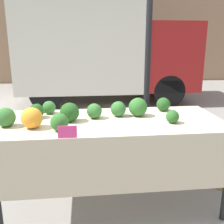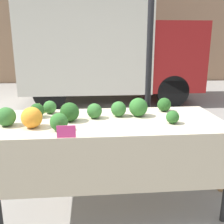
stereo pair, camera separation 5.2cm
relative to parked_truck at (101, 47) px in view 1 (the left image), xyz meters
The scene contains 18 objects.
ground_plane 5.09m from the parked_truck, 92.69° to the right, with size 40.00×40.00×0.00m, color gray.
building_facade 3.93m from the parked_truck, 93.51° to the left, with size 16.00×0.60×5.31m.
tent_pole 4.24m from the parked_truck, 86.47° to the right, with size 0.07×0.07×2.71m.
parked_truck is the anchor object (origin of this frame).
market_table 4.99m from the parked_truck, 92.66° to the right, with size 2.13×0.91×0.89m.
orange_cauliflower 5.14m from the parked_truck, 100.64° to the right, with size 0.18×0.18×0.18m.
romanesco_head 4.66m from the parked_truck, 102.12° to the right, with size 0.13×0.13×0.10m.
broccoli_head_0 5.21m from the parked_truck, 97.79° to the right, with size 0.15×0.15×0.15m.
broccoli_head_1 4.77m from the parked_truck, 91.84° to the right, with size 0.15×0.15×0.15m.
broccoli_head_2 5.06m from the parked_truck, 86.39° to the right, with size 0.12×0.12×0.12m.
broccoli_head_3 4.68m from the parked_truck, 100.60° to the right, with size 0.14×0.14×0.14m.
broccoli_head_4 4.84m from the parked_truck, 101.52° to the right, with size 0.14×0.14×0.14m.
broccoli_head_5 4.63m from the parked_truck, 85.52° to the right, with size 0.15×0.15×0.15m.
broccoli_head_6 4.83m from the parked_truck, 94.71° to the right, with size 0.15×0.15×0.15m.
broccoli_head_7 5.13m from the parked_truck, 103.41° to the right, with size 0.17×0.17×0.17m.
broccoli_head_8 4.94m from the parked_truck, 97.36° to the right, with size 0.18×0.18×0.18m.
broccoli_head_9 4.78m from the parked_truck, 89.45° to the right, with size 0.19×0.19×0.19m.
price_sign 5.38m from the parked_truck, 96.74° to the right, with size 0.15×0.01×0.10m.
Camera 1 is at (-0.26, -2.40, 1.63)m, focal length 42.00 mm.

